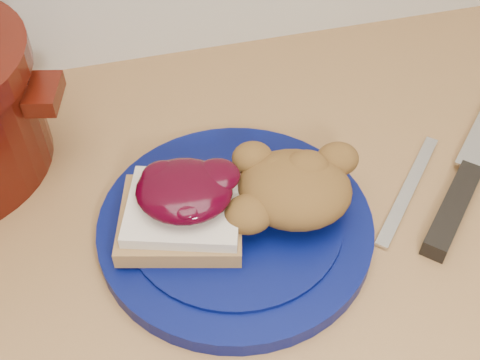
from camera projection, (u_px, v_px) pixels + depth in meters
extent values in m
cylinder|color=#040B43|center=(235.00, 226.00, 0.58)|extent=(0.34, 0.34, 0.02)
cube|color=olive|center=(181.00, 219.00, 0.56)|extent=(0.13, 0.12, 0.02)
cube|color=beige|center=(184.00, 207.00, 0.55)|extent=(0.13, 0.12, 0.01)
ellipsoid|color=black|center=(184.00, 190.00, 0.54)|extent=(0.11, 0.11, 0.03)
ellipsoid|color=brown|center=(295.00, 189.00, 0.56)|extent=(0.13, 0.13, 0.05)
cube|color=black|center=(453.00, 209.00, 0.59)|extent=(0.11, 0.10, 0.02)
cube|color=silver|center=(409.00, 188.00, 0.62)|extent=(0.13, 0.13, 0.00)
cube|color=#3C0C06|center=(44.00, 94.00, 0.59)|extent=(0.04, 0.06, 0.02)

